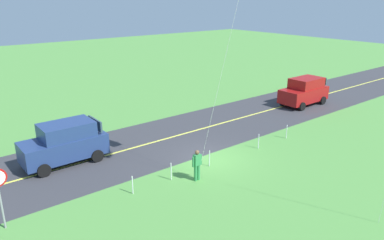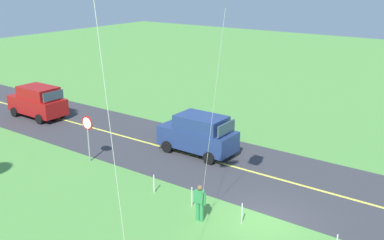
# 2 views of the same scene
# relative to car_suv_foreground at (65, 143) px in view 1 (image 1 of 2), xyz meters

# --- Properties ---
(ground_plane) EXTENTS (120.00, 120.00, 0.10)m
(ground_plane) POSITION_rel_car_suv_foreground_xyz_m (-6.42, 4.50, -1.20)
(ground_plane) COLOR #549342
(asphalt_road) EXTENTS (120.00, 7.00, 0.00)m
(asphalt_road) POSITION_rel_car_suv_foreground_xyz_m (-6.42, 0.50, -1.15)
(asphalt_road) COLOR #38383D
(asphalt_road) RESTS_ON ground
(road_centre_stripe) EXTENTS (120.00, 0.16, 0.00)m
(road_centre_stripe) POSITION_rel_car_suv_foreground_xyz_m (-6.42, 0.50, -1.15)
(road_centre_stripe) COLOR #E5E04C
(road_centre_stripe) RESTS_ON asphalt_road
(car_suv_foreground) EXTENTS (4.40, 2.12, 2.24)m
(car_suv_foreground) POSITION_rel_car_suv_foreground_xyz_m (0.00, 0.00, 0.00)
(car_suv_foreground) COLOR navy
(car_suv_foreground) RESTS_ON ground
(car_parked_west_far) EXTENTS (4.40, 2.12, 2.24)m
(car_parked_west_far) POSITION_rel_car_suv_foreground_xyz_m (-19.61, 1.23, 0.00)
(car_parked_west_far) COLOR maroon
(car_parked_west_far) RESTS_ON ground
(person_adult_near) EXTENTS (0.58, 0.22, 1.60)m
(person_adult_near) POSITION_rel_car_suv_foreground_xyz_m (-4.26, 6.01, -0.29)
(person_adult_near) COLOR #338C4C
(person_adult_near) RESTS_ON ground
(fence_post_0) EXTENTS (0.05, 0.05, 0.90)m
(fence_post_0) POSITION_rel_car_suv_foreground_xyz_m (-12.26, 5.20, -0.70)
(fence_post_0) COLOR silver
(fence_post_0) RESTS_ON ground
(fence_post_1) EXTENTS (0.05, 0.05, 0.90)m
(fence_post_1) POSITION_rel_car_suv_foreground_xyz_m (-9.63, 5.20, -0.70)
(fence_post_1) COLOR silver
(fence_post_1) RESTS_ON ground
(fence_post_2) EXTENTS (0.05, 0.05, 0.90)m
(fence_post_2) POSITION_rel_car_suv_foreground_xyz_m (-5.77, 5.20, -0.70)
(fence_post_2) COLOR silver
(fence_post_2) RESTS_ON ground
(fence_post_3) EXTENTS (0.05, 0.05, 0.90)m
(fence_post_3) POSITION_rel_car_suv_foreground_xyz_m (-3.28, 5.20, -0.70)
(fence_post_3) COLOR silver
(fence_post_3) RESTS_ON ground
(fence_post_4) EXTENTS (0.05, 0.05, 0.90)m
(fence_post_4) POSITION_rel_car_suv_foreground_xyz_m (-1.12, 5.20, -0.70)
(fence_post_4) COLOR silver
(fence_post_4) RESTS_ON ground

